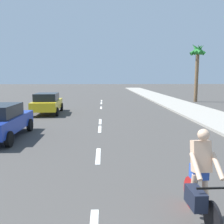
{
  "coord_description": "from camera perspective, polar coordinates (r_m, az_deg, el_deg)",
  "views": [
    {
      "loc": [
        0.18,
        -0.15,
        2.77
      ],
      "look_at": [
        0.61,
        11.64,
        1.1
      ],
      "focal_mm": 39.52,
      "sensor_mm": 36.0,
      "label": 1
    }
  ],
  "objects": [
    {
      "name": "ground_plane",
      "position": [
        20.34,
        -2.59,
        0.22
      ],
      "size": [
        160.0,
        160.0,
        0.0
      ],
      "primitive_type": "plane",
      "color": "#423F3D"
    },
    {
      "name": "sidewalk_strip",
      "position": [
        23.52,
        16.4,
        1.14
      ],
      "size": [
        3.6,
        80.0,
        0.14
      ],
      "primitive_type": "cube",
      "color": "#9E998E",
      "rests_on": "ground"
    },
    {
      "name": "lane_stripe_2",
      "position": [
        8.91,
        -3.22,
        -10.04
      ],
      "size": [
        0.16,
        1.8,
        0.01
      ],
      "primitive_type": "cube",
      "color": "white",
      "rests_on": "ground"
    },
    {
      "name": "lane_stripe_3",
      "position": [
        13.32,
        -2.84,
        -3.93
      ],
      "size": [
        0.16,
        1.8,
        0.01
      ],
      "primitive_type": "cube",
      "color": "white",
      "rests_on": "ground"
    },
    {
      "name": "lane_stripe_4",
      "position": [
        15.5,
        -2.74,
        -2.23
      ],
      "size": [
        0.16,
        1.8,
        0.01
      ],
      "primitive_type": "cube",
      "color": "white",
      "rests_on": "ground"
    },
    {
      "name": "lane_stripe_5",
      "position": [
        22.51,
        -2.54,
        1.0
      ],
      "size": [
        0.16,
        1.8,
        0.01
      ],
      "primitive_type": "cube",
      "color": "white",
      "rests_on": "ground"
    },
    {
      "name": "lane_stripe_6",
      "position": [
        26.53,
        -2.48,
        2.07
      ],
      "size": [
        0.16,
        1.8,
        0.01
      ],
      "primitive_type": "cube",
      "color": "white",
      "rests_on": "ground"
    },
    {
      "name": "lane_stripe_7",
      "position": [
        29.25,
        -2.44,
        2.63
      ],
      "size": [
        0.16,
        1.8,
        0.01
      ],
      "primitive_type": "cube",
      "color": "white",
      "rests_on": "ground"
    },
    {
      "name": "cyclist",
      "position": [
        5.1,
        19.64,
        -14.8
      ],
      "size": [
        0.63,
        1.71,
        1.82
      ],
      "rotation": [
        0.0,
        0.0,
        3.16
      ],
      "color": "black",
      "rests_on": "ground"
    },
    {
      "name": "parked_car_yellow",
      "position": [
        19.45,
        -14.76,
        2.1
      ],
      "size": [
        2.17,
        4.39,
        1.57
      ],
      "rotation": [
        0.0,
        0.0,
        0.05
      ],
      "color": "gold",
      "rests_on": "ground"
    },
    {
      "name": "palm_tree_far",
      "position": [
        29.57,
        19.16,
        11.9
      ],
      "size": [
        1.69,
        1.7,
        6.58
      ],
      "color": "brown",
      "rests_on": "ground"
    }
  ]
}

